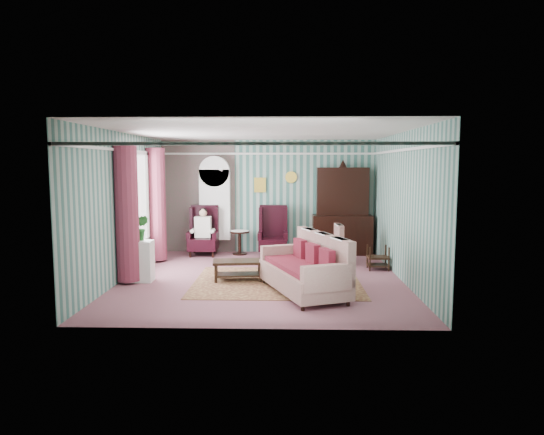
{
  "coord_description": "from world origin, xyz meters",
  "views": [
    {
      "loc": [
        0.46,
        -9.51,
        2.27
      ],
      "look_at": [
        0.18,
        0.6,
        1.16
      ],
      "focal_mm": 32.0,
      "sensor_mm": 36.0,
      "label": 1
    }
  ],
  "objects_px": {
    "coffee_table": "(238,270)",
    "nest_table": "(378,257)",
    "round_side_table": "(240,243)",
    "wingback_right": "(273,231)",
    "wingback_left": "(203,231)",
    "sofa": "(303,265)",
    "bookcase": "(215,210)",
    "plant_stand": "(139,261)",
    "dresser_hutch": "(342,208)",
    "floral_armchair": "(327,245)",
    "seated_woman": "(203,232)"
  },
  "relations": [
    {
      "from": "wingback_left",
      "to": "wingback_right",
      "type": "height_order",
      "value": "same"
    },
    {
      "from": "plant_stand",
      "to": "dresser_hutch",
      "type": "bearing_deg",
      "value": 35.08
    },
    {
      "from": "bookcase",
      "to": "round_side_table",
      "type": "height_order",
      "value": "bookcase"
    },
    {
      "from": "wingback_left",
      "to": "plant_stand",
      "type": "bearing_deg",
      "value": -106.22
    },
    {
      "from": "seated_woman",
      "to": "dresser_hutch",
      "type": "bearing_deg",
      "value": 4.41
    },
    {
      "from": "bookcase",
      "to": "nest_table",
      "type": "relative_size",
      "value": 4.15
    },
    {
      "from": "round_side_table",
      "to": "sofa",
      "type": "height_order",
      "value": "sofa"
    },
    {
      "from": "dresser_hutch",
      "to": "nest_table",
      "type": "relative_size",
      "value": 4.37
    },
    {
      "from": "plant_stand",
      "to": "sofa",
      "type": "bearing_deg",
      "value": -14.44
    },
    {
      "from": "nest_table",
      "to": "coffee_table",
      "type": "relative_size",
      "value": 0.55
    },
    {
      "from": "sofa",
      "to": "wingback_right",
      "type": "bearing_deg",
      "value": -11.14
    },
    {
      "from": "bookcase",
      "to": "floral_armchair",
      "type": "distance_m",
      "value": 3.14
    },
    {
      "from": "sofa",
      "to": "seated_woman",
      "type": "bearing_deg",
      "value": 12.61
    },
    {
      "from": "wingback_right",
      "to": "seated_woman",
      "type": "relative_size",
      "value": 1.06
    },
    {
      "from": "bookcase",
      "to": "wingback_left",
      "type": "relative_size",
      "value": 1.79
    },
    {
      "from": "nest_table",
      "to": "sofa",
      "type": "distance_m",
      "value": 2.65
    },
    {
      "from": "wingback_left",
      "to": "seated_woman",
      "type": "distance_m",
      "value": 0.04
    },
    {
      "from": "nest_table",
      "to": "coffee_table",
      "type": "bearing_deg",
      "value": -160.0
    },
    {
      "from": "floral_armchair",
      "to": "wingback_left",
      "type": "bearing_deg",
      "value": 67.71
    },
    {
      "from": "dresser_hutch",
      "to": "plant_stand",
      "type": "height_order",
      "value": "dresser_hutch"
    },
    {
      "from": "seated_woman",
      "to": "sofa",
      "type": "distance_m",
      "value": 4.28
    },
    {
      "from": "seated_woman",
      "to": "round_side_table",
      "type": "bearing_deg",
      "value": 9.46
    },
    {
      "from": "wingback_right",
      "to": "seated_woman",
      "type": "bearing_deg",
      "value": 180.0
    },
    {
      "from": "coffee_table",
      "to": "dresser_hutch",
      "type": "bearing_deg",
      "value": 50.66
    },
    {
      "from": "coffee_table",
      "to": "nest_table",
      "type": "bearing_deg",
      "value": 20.0
    },
    {
      "from": "round_side_table",
      "to": "plant_stand",
      "type": "xyz_separation_m",
      "value": [
        -1.7,
        -2.9,
        0.1
      ]
    },
    {
      "from": "seated_woman",
      "to": "round_side_table",
      "type": "xyz_separation_m",
      "value": [
        0.9,
        0.15,
        -0.29
      ]
    },
    {
      "from": "seated_woman",
      "to": "sofa",
      "type": "relative_size",
      "value": 0.55
    },
    {
      "from": "bookcase",
      "to": "round_side_table",
      "type": "bearing_deg",
      "value": -20.27
    },
    {
      "from": "bookcase",
      "to": "plant_stand",
      "type": "height_order",
      "value": "bookcase"
    },
    {
      "from": "wingback_left",
      "to": "round_side_table",
      "type": "distance_m",
      "value": 0.97
    },
    {
      "from": "plant_stand",
      "to": "floral_armchair",
      "type": "distance_m",
      "value": 4.21
    },
    {
      "from": "wingback_right",
      "to": "plant_stand",
      "type": "relative_size",
      "value": 1.56
    },
    {
      "from": "nest_table",
      "to": "floral_armchair",
      "type": "distance_m",
      "value": 1.23
    },
    {
      "from": "round_side_table",
      "to": "floral_armchair",
      "type": "relative_size",
      "value": 0.68
    },
    {
      "from": "wingback_left",
      "to": "sofa",
      "type": "distance_m",
      "value": 4.28
    },
    {
      "from": "round_side_table",
      "to": "wingback_right",
      "type": "bearing_deg",
      "value": -10.01
    },
    {
      "from": "bookcase",
      "to": "wingback_left",
      "type": "bearing_deg",
      "value": -122.66
    },
    {
      "from": "seated_woman",
      "to": "round_side_table",
      "type": "distance_m",
      "value": 0.96
    },
    {
      "from": "plant_stand",
      "to": "coffee_table",
      "type": "bearing_deg",
      "value": 3.87
    },
    {
      "from": "round_side_table",
      "to": "coffee_table",
      "type": "bearing_deg",
      "value": -85.22
    },
    {
      "from": "sofa",
      "to": "floral_armchair",
      "type": "relative_size",
      "value": 2.42
    },
    {
      "from": "floral_armchair",
      "to": "coffee_table",
      "type": "height_order",
      "value": "floral_armchair"
    },
    {
      "from": "dresser_hutch",
      "to": "wingback_right",
      "type": "relative_size",
      "value": 1.89
    },
    {
      "from": "wingback_left",
      "to": "nest_table",
      "type": "distance_m",
      "value": 4.37
    },
    {
      "from": "bookcase",
      "to": "seated_woman",
      "type": "distance_m",
      "value": 0.7
    },
    {
      "from": "round_side_table",
      "to": "nest_table",
      "type": "xyz_separation_m",
      "value": [
        3.17,
        -1.7,
        -0.03
      ]
    },
    {
      "from": "nest_table",
      "to": "floral_armchair",
      "type": "xyz_separation_m",
      "value": [
        -1.06,
        0.6,
        0.17
      ]
    },
    {
      "from": "plant_stand",
      "to": "coffee_table",
      "type": "distance_m",
      "value": 1.95
    },
    {
      "from": "bookcase",
      "to": "wingback_right",
      "type": "height_order",
      "value": "bookcase"
    }
  ]
}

